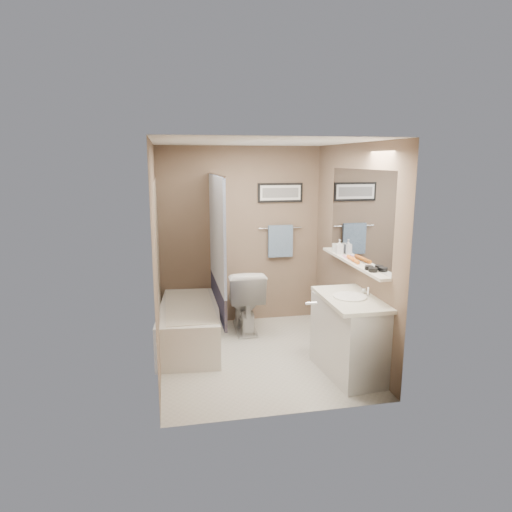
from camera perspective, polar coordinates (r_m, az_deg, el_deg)
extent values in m
plane|color=beige|center=(5.38, 0.32, -12.41)|extent=(2.50, 2.50, 0.00)
cube|color=white|center=(4.90, 0.35, 13.84)|extent=(2.20, 2.50, 0.04)
cube|color=brown|center=(6.19, -1.95, 2.49)|extent=(2.20, 0.04, 2.40)
cube|color=brown|center=(3.84, 4.02, -3.46)|extent=(2.20, 0.04, 2.40)
cube|color=brown|center=(4.91, -12.12, -0.29)|extent=(0.04, 2.50, 2.40)
cube|color=brown|center=(5.32, 11.80, 0.67)|extent=(0.04, 2.50, 2.40)
cube|color=tan|center=(5.44, -12.09, -1.26)|extent=(0.02, 1.55, 2.00)
cylinder|color=silver|center=(5.33, -5.03, 10.10)|extent=(0.02, 1.55, 0.02)
cube|color=white|center=(5.39, -4.91, 3.18)|extent=(0.03, 1.45, 1.28)
cube|color=#272849|center=(5.58, -4.76, -5.17)|extent=(0.03, 1.45, 0.36)
cube|color=silver|center=(5.13, 12.76, 4.96)|extent=(0.02, 1.60, 1.00)
cube|color=silver|center=(5.19, 11.94, -0.75)|extent=(0.12, 1.60, 0.03)
cylinder|color=silver|center=(6.27, 3.04, 3.52)|extent=(0.60, 0.02, 0.02)
cube|color=#84A4C1|center=(6.28, 3.07, 1.87)|extent=(0.34, 0.05, 0.44)
cube|color=black|center=(6.24, 3.05, 7.91)|extent=(0.62, 0.02, 0.26)
cube|color=white|center=(6.22, 3.08, 7.90)|extent=(0.56, 0.00, 0.20)
cube|color=#595959|center=(6.22, 3.09, 7.90)|extent=(0.50, 0.00, 0.13)
cube|color=silver|center=(4.06, 11.57, -5.76)|extent=(0.80, 0.02, 2.00)
cylinder|color=silver|center=(4.00, 6.89, -5.90)|extent=(0.10, 0.02, 0.02)
cube|color=white|center=(5.64, -8.25, -8.61)|extent=(0.83, 1.55, 0.50)
cube|color=silver|center=(5.56, -8.32, -6.19)|extent=(0.56, 1.36, 0.02)
imported|color=silver|center=(6.02, -1.45, -5.44)|extent=(0.50, 0.83, 0.83)
cube|color=silver|center=(4.93, 11.66, -9.97)|extent=(0.59, 0.95, 0.80)
cube|color=beige|center=(4.78, 11.76, -5.30)|extent=(0.54, 0.96, 0.04)
cylinder|color=white|center=(4.77, 11.66, -4.99)|extent=(0.34, 0.34, 0.01)
cylinder|color=silver|center=(4.84, 13.87, -4.34)|extent=(0.02, 0.02, 0.10)
sphere|color=silver|center=(4.93, 13.37, -4.25)|extent=(0.05, 0.05, 0.05)
cylinder|color=black|center=(4.72, 14.41, -1.69)|extent=(0.09, 0.09, 0.04)
cylinder|color=black|center=(4.80, 13.95, -1.45)|extent=(0.09, 0.09, 0.04)
cylinder|color=#CC651C|center=(5.11, 12.32, -0.55)|extent=(0.07, 0.22, 0.04)
cylinder|color=orange|center=(5.21, 11.81, -0.27)|extent=(0.06, 0.22, 0.04)
cube|color=pink|center=(5.38, 11.07, -0.07)|extent=(0.05, 0.16, 0.01)
cylinder|color=silver|center=(5.66, 9.89, 1.04)|extent=(0.08, 0.08, 0.10)
imported|color=#999999|center=(5.53, 10.38, 1.15)|extent=(0.08, 0.08, 0.17)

